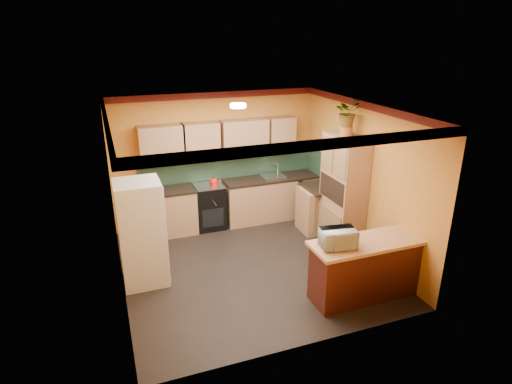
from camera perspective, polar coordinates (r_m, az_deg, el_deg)
room_shell at (r=6.93m, az=-1.35°, el=6.37°), size 4.24×4.24×2.72m
base_cabinets_back at (r=8.92m, az=-2.35°, el=-1.47°), size 3.65×0.60×0.88m
countertop_back at (r=8.75m, az=-2.40°, el=1.32°), size 3.65×0.62×0.04m
stove at (r=8.76m, az=-6.25°, el=-1.90°), size 0.58×0.58×0.91m
kettle at (r=8.54m, az=-5.66°, el=1.44°), size 0.20×0.20×0.18m
sink at (r=9.00m, az=2.30°, el=2.09°), size 0.48×0.40×0.03m
base_cabinets_right at (r=8.71m, az=8.49°, el=-2.25°), size 0.60×0.80×0.88m
countertop_right at (r=8.54m, az=8.65°, el=0.59°), size 0.62×0.80×0.04m
fridge at (r=6.91m, az=-15.03°, el=-5.33°), size 0.68×0.66×1.70m
pantry at (r=7.92m, az=11.53°, el=-0.06°), size 0.48×0.90×2.10m
fern_pot at (r=7.65m, az=11.94°, el=8.01°), size 0.22×0.22×0.16m
fern at (r=7.59m, az=12.12°, el=10.41°), size 0.51×0.47×0.49m
breakfast_bar at (r=6.75m, az=14.95°, el=-9.93°), size 1.80×0.55×0.88m
bar_top at (r=6.54m, az=15.32°, el=-6.41°), size 1.90×0.65×0.05m
microwave at (r=6.16m, az=10.88°, el=-6.08°), size 0.54×0.40×0.27m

